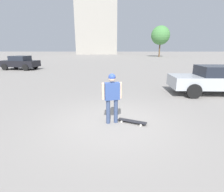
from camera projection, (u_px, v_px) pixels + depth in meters
ground_plane at (112, 123)px, 5.76m from camera, size 220.00×220.00×0.00m
person at (112, 94)px, 5.50m from camera, size 0.63×0.32×1.63m
skateboard at (132, 121)px, 5.71m from camera, size 0.96×0.56×0.08m
car_parked_near at (216, 80)px, 9.12m from camera, size 4.62×2.01×1.50m
car_parked_far at (20, 62)px, 19.57m from camera, size 4.29×2.43×1.52m
building_block_distant at (97, 10)px, 65.78m from camera, size 15.00×12.86×32.12m
tree_distant at (160, 35)px, 45.90m from camera, size 4.86×4.86×7.97m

